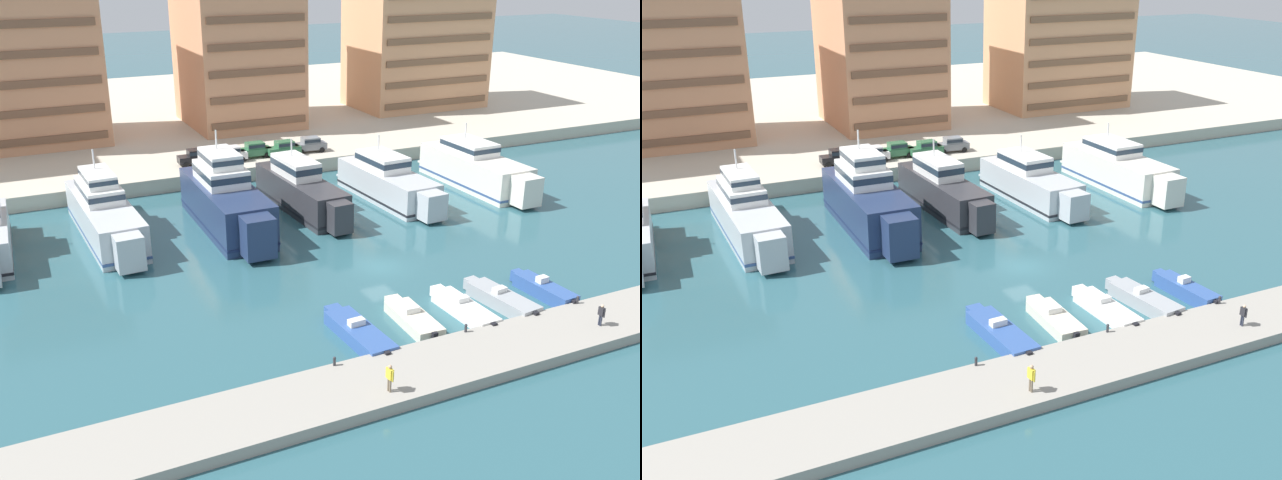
{
  "view_description": "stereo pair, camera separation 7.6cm",
  "coord_description": "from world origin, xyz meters",
  "views": [
    {
      "loc": [
        -27.72,
        -47.06,
        24.36
      ],
      "look_at": [
        -4.68,
        1.88,
        2.5
      ],
      "focal_mm": 40.0,
      "sensor_mm": 36.0,
      "label": 1
    },
    {
      "loc": [
        -27.65,
        -47.09,
        24.36
      ],
      "look_at": [
        -4.68,
        1.88,
        2.5
      ],
      "focal_mm": 40.0,
      "sensor_mm": 36.0,
      "label": 2
    }
  ],
  "objects": [
    {
      "name": "yacht_silver_center_right",
      "position": [
        9.36,
        14.77,
        1.92
      ],
      "size": [
        4.97,
        16.8,
        6.54
      ],
      "color": "silver",
      "rests_on": "ground"
    },
    {
      "name": "pier_dock",
      "position": [
        0.0,
        -15.69,
        0.39
      ],
      "size": [
        120.0,
        5.31,
        0.77
      ],
      "primitive_type": "cube",
      "color": "#9E998E",
      "rests_on": "ground"
    },
    {
      "name": "car_green_mid_left",
      "position": [
        0.41,
        31.09,
        2.62
      ],
      "size": [
        4.11,
        1.95,
        1.8
      ],
      "color": "#2D6642",
      "rests_on": "quay_promenade"
    },
    {
      "name": "quay_promenade",
      "position": [
        0.0,
        62.02,
        0.82
      ],
      "size": [
        180.0,
        70.0,
        1.64
      ],
      "primitive_type": "cube",
      "color": "beige",
      "rests_on": "ground"
    },
    {
      "name": "pedestrian_mid_deck",
      "position": [
        -9.21,
        -17.14,
        1.82
      ],
      "size": [
        0.29,
        0.68,
        1.77
      ],
      "color": "#7A6B56",
      "rests_on": "pier_dock"
    },
    {
      "name": "apartment_block_left",
      "position": [
        -22.26,
        50.49,
        13.74
      ],
      "size": [
        17.34,
        14.43,
        26.08
      ],
      "color": "tan",
      "rests_on": "quay_promenade"
    },
    {
      "name": "bollard_west",
      "position": [
        -10.84,
        -13.29,
        1.1
      ],
      "size": [
        0.2,
        0.2,
        0.61
      ],
      "color": "#2D2D33",
      "rests_on": "pier_dock"
    },
    {
      "name": "yacht_charcoal_center",
      "position": [
        -0.25,
        15.72,
        2.08
      ],
      "size": [
        4.34,
        17.18,
        6.94
      ],
      "color": "#333338",
      "rests_on": "ground"
    },
    {
      "name": "car_black_far_left",
      "position": [
        -6.74,
        30.94,
        2.62
      ],
      "size": [
        4.14,
        2.0,
        1.8
      ],
      "color": "black",
      "rests_on": "quay_promenade"
    },
    {
      "name": "ground_plane",
      "position": [
        0.0,
        0.0,
        0.0
      ],
      "size": [
        400.0,
        400.0,
        0.0
      ],
      "primitive_type": "plane",
      "color": "#2D5B66"
    },
    {
      "name": "car_grey_center",
      "position": [
        7.45,
        30.58,
        2.62
      ],
      "size": [
        4.21,
        2.15,
        1.8
      ],
      "color": "slate",
      "rests_on": "quay_promenade"
    },
    {
      "name": "motorboat_cream_left",
      "position": [
        -2.85,
        -9.57,
        0.42
      ],
      "size": [
        2.27,
        6.5,
        1.23
      ],
      "color": "beige",
      "rests_on": "ground"
    },
    {
      "name": "bollard_west_mid",
      "position": [
        -1.03,
        -13.29,
        1.1
      ],
      "size": [
        0.2,
        0.2,
        0.61
      ],
      "color": "#2D2D33",
      "rests_on": "pier_dock"
    },
    {
      "name": "bollard_east_mid",
      "position": [
        8.78,
        -13.29,
        1.1
      ],
      "size": [
        0.2,
        0.2,
        0.61
      ],
      "color": "#2D2D33",
      "rests_on": "pier_dock"
    },
    {
      "name": "motorboat_grey_center_left",
      "position": [
        4.56,
        -10.04,
        0.53
      ],
      "size": [
        2.48,
        7.1,
        1.39
      ],
      "color": "#9EA3A8",
      "rests_on": "ground"
    },
    {
      "name": "car_white_left",
      "position": [
        -2.9,
        30.46,
        2.62
      ],
      "size": [
        4.14,
        2.0,
        1.8
      ],
      "color": "white",
      "rests_on": "quay_promenade"
    },
    {
      "name": "apartment_block_mid_left",
      "position": [
        5.04,
        49.46,
        13.52
      ],
      "size": [
        14.73,
        16.42,
        25.64
      ],
      "color": "tan",
      "rests_on": "quay_promenade"
    },
    {
      "name": "pedestrian_near_edge",
      "position": [
        7.77,
        -16.44,
        1.71
      ],
      "size": [
        0.22,
        0.61,
        1.58
      ],
      "color": "#282D3D",
      "rests_on": "pier_dock"
    },
    {
      "name": "apartment_block_center_left",
      "position": [
        34.43,
        49.86,
        11.17
      ],
      "size": [
        19.99,
        13.3,
        20.95
      ],
      "color": "tan",
      "rests_on": "quay_promenade"
    },
    {
      "name": "car_green_center_left",
      "position": [
        3.85,
        30.22,
        2.62
      ],
      "size": [
        4.12,
        1.96,
        1.8
      ],
      "color": "#2D6642",
      "rests_on": "quay_promenade"
    },
    {
      "name": "motorboat_blue_center",
      "position": [
        8.51,
        -10.12,
        0.55
      ],
      "size": [
        1.84,
        6.41,
        1.53
      ],
      "color": "#33569E",
      "rests_on": "ground"
    },
    {
      "name": "yacht_ivory_mid_right",
      "position": [
        20.53,
        14.65,
        2.06
      ],
      "size": [
        4.92,
        17.95,
        6.77
      ],
      "color": "silver",
      "rests_on": "ground"
    },
    {
      "name": "yacht_silver_mid_left",
      "position": [
        -19.48,
        16.59,
        2.2
      ],
      "size": [
        4.85,
        19.24,
        7.72
      ],
      "color": "silver",
      "rests_on": "ground"
    },
    {
      "name": "motorboat_blue_far_left",
      "position": [
        -7.36,
        -9.89,
        0.49
      ],
      "size": [
        2.35,
        7.7,
        1.39
      ],
      "color": "#33569E",
      "rests_on": "ground"
    },
    {
      "name": "yacht_navy_center_left",
      "position": [
        -8.67,
        14.04,
        2.68
      ],
      "size": [
        5.01,
        18.5,
        8.97
      ],
      "color": "navy",
      "rests_on": "ground"
    },
    {
      "name": "motorboat_white_mid_left",
      "position": [
        1.22,
        -9.99,
        0.48
      ],
      "size": [
        1.9,
        7.04,
        1.32
      ],
      "color": "white",
      "rests_on": "ground"
    }
  ]
}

